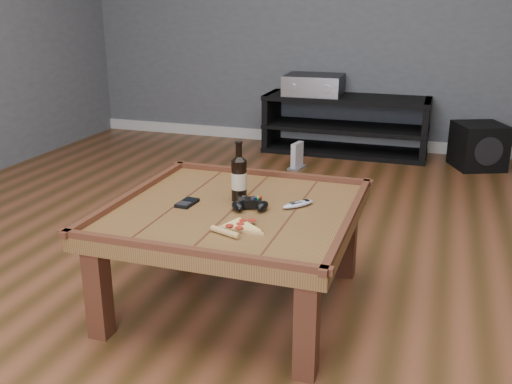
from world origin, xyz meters
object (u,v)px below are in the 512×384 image
(game_controller, at_px, (250,204))
(game_console, at_px, (297,157))
(coffee_table, at_px, (235,220))
(smartphone, at_px, (187,203))
(media_console, at_px, (345,125))
(remote_control, at_px, (298,204))
(subwoofer, at_px, (478,146))
(beer_bottle, at_px, (239,177))
(av_receiver, at_px, (314,85))
(pizza_slice, at_px, (238,227))

(game_controller, distance_m, game_console, 2.21)
(coffee_table, bearing_deg, smartphone, -172.22)
(media_console, distance_m, remote_control, 2.68)
(subwoofer, height_order, game_console, subwoofer)
(game_controller, bearing_deg, coffee_table, 159.90)
(game_controller, relative_size, smartphone, 1.40)
(beer_bottle, bearing_deg, coffee_table, -81.10)
(beer_bottle, distance_m, av_receiver, 2.66)
(av_receiver, distance_m, game_console, 0.77)
(media_console, distance_m, subwoofer, 1.10)
(pizza_slice, bearing_deg, av_receiver, 116.96)
(remote_control, xyz_separation_m, game_console, (-0.52, 2.06, -0.37))
(beer_bottle, height_order, pizza_slice, beer_bottle)
(smartphone, height_order, av_receiver, av_receiver)
(remote_control, xyz_separation_m, av_receiver, (-0.54, 2.65, 0.12))
(coffee_table, relative_size, pizza_slice, 3.81)
(game_controller, distance_m, smartphone, 0.28)
(beer_bottle, distance_m, game_controller, 0.15)
(media_console, relative_size, av_receiver, 2.82)
(smartphone, relative_size, av_receiver, 0.24)
(smartphone, bearing_deg, beer_bottle, 37.02)
(beer_bottle, distance_m, pizza_slice, 0.35)
(beer_bottle, relative_size, game_console, 1.26)
(remote_control, xyz_separation_m, subwoofer, (0.84, 2.53, -0.28))
(av_receiver, bearing_deg, beer_bottle, -85.56)
(pizza_slice, xyz_separation_m, av_receiver, (-0.38, 2.96, 0.13))
(coffee_table, relative_size, beer_bottle, 3.92)
(game_controller, bearing_deg, game_console, 80.46)
(media_console, xyz_separation_m, pizza_slice, (0.09, -2.97, 0.21))
(game_controller, xyz_separation_m, remote_control, (0.18, 0.10, -0.01))
(beer_bottle, relative_size, subwoofer, 0.56)
(av_receiver, height_order, game_console, av_receiver)
(av_receiver, bearing_deg, coffee_table, -85.45)
(pizza_slice, relative_size, subwoofer, 0.58)
(coffee_table, relative_size, subwoofer, 2.21)
(coffee_table, relative_size, media_console, 0.74)
(pizza_slice, height_order, smartphone, pizza_slice)
(beer_bottle, bearing_deg, smartphone, -147.40)
(beer_bottle, bearing_deg, av_receiver, 95.91)
(game_console, bearing_deg, smartphone, -77.17)
(coffee_table, distance_m, pizza_slice, 0.25)
(smartphone, bearing_deg, subwoofer, 68.36)
(av_receiver, distance_m, subwoofer, 1.44)
(media_console, distance_m, av_receiver, 0.45)
(av_receiver, bearing_deg, pizza_slice, -84.09)
(remote_control, height_order, av_receiver, av_receiver)
(smartphone, xyz_separation_m, av_receiver, (-0.08, 2.77, 0.13))
(game_console, bearing_deg, coffee_table, -71.64)
(game_controller, xyz_separation_m, av_receiver, (-0.36, 2.75, 0.11))
(media_console, relative_size, game_console, 6.69)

